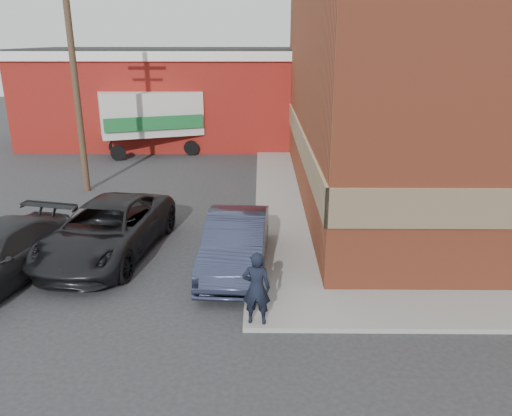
% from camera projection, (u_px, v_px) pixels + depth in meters
% --- Properties ---
extents(ground, '(90.00, 90.00, 0.00)m').
position_uv_depth(ground, '(265.00, 293.00, 12.66)').
color(ground, '#28282B').
rests_on(ground, ground).
extents(brick_building, '(14.25, 18.25, 9.36)m').
position_uv_depth(brick_building, '(480.00, 77.00, 19.59)').
color(brick_building, '#9A4227').
rests_on(brick_building, ground).
extents(sidewalk_west, '(1.80, 18.00, 0.12)m').
position_uv_depth(sidewalk_west, '(277.00, 190.00, 21.15)').
color(sidewalk_west, gray).
rests_on(sidewalk_west, ground).
extents(warehouse, '(16.30, 8.30, 5.60)m').
position_uv_depth(warehouse, '(166.00, 95.00, 30.74)').
color(warehouse, maroon).
rests_on(warehouse, ground).
extents(utility_pole, '(2.00, 0.26, 9.00)m').
position_uv_depth(utility_pole, '(75.00, 76.00, 19.72)').
color(utility_pole, '#4E3927').
rests_on(utility_pole, ground).
extents(man, '(0.65, 0.45, 1.70)m').
position_uv_depth(man, '(256.00, 288.00, 10.88)').
color(man, black).
rests_on(man, sidewalk_south).
extents(sedan, '(1.89, 4.78, 1.55)m').
position_uv_depth(sedan, '(236.00, 243.00, 13.81)').
color(sedan, '#2D314B').
rests_on(sedan, ground).
extents(suv_a, '(3.45, 6.07, 1.60)m').
position_uv_depth(suv_a, '(107.00, 230.00, 14.69)').
color(suv_a, black).
rests_on(suv_a, ground).
extents(box_truck, '(7.24, 4.24, 3.43)m').
position_uv_depth(box_truck, '(164.00, 118.00, 27.43)').
color(box_truck, silver).
rests_on(box_truck, ground).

